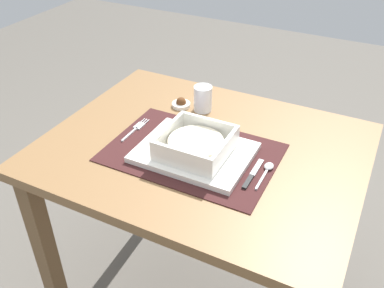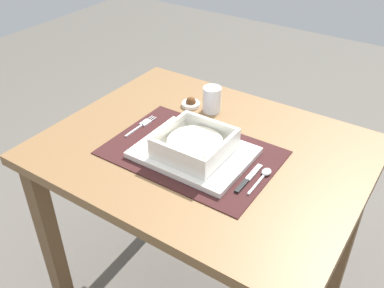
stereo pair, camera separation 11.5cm
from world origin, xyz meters
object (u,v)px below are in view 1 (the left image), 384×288
Objects in this scene: porridge_bowl at (196,145)px; spoon at (267,169)px; condiment_saucer at (181,104)px; dining_table at (202,176)px; fork at (137,128)px; drinking_glass at (203,100)px; butter_knife at (252,175)px.

porridge_bowl is 1.53× the size of spoon.
dining_table is at bearing -46.68° from condiment_saucer.
spoon reaches higher than dining_table.
fork is 1.64× the size of drinking_glass.
porridge_bowl is at bearing -53.96° from condiment_saucer.
porridge_bowl reaches higher than butter_knife.
condiment_saucer is (-0.33, 0.24, 0.00)m from butter_knife.
spoon reaches higher than butter_knife.
porridge_bowl is 2.15× the size of drinking_glass.
butter_knife is at bearing -22.60° from dining_table.
porridge_bowl is (0.01, -0.06, 0.15)m from dining_table.
fork is at bearing -122.70° from drinking_glass.
drinking_glass reaches higher than spoon.
drinking_glass is at bearing 8.34° from condiment_saucer.
porridge_bowl is 1.35× the size of butter_knife.
dining_table is 4.99× the size of porridge_bowl.
porridge_bowl reaches higher than condiment_saucer.
dining_table is 0.16m from porridge_bowl.
spoon is 1.41× the size of drinking_glass.
condiment_saucer is at bearing 73.90° from fork.
drinking_glass is (-0.26, 0.25, 0.03)m from butter_knife.
porridge_bowl reaches higher than spoon.
porridge_bowl is 2.97× the size of condiment_saucer.
condiment_saucer is (0.05, 0.18, 0.00)m from fork.
drinking_glass is (0.12, 0.19, 0.03)m from fork.
condiment_saucer is at bearing 126.04° from porridge_bowl.
condiment_saucer is (-0.07, -0.01, -0.03)m from drinking_glass.
butter_knife is 1.60× the size of drinking_glass.
condiment_saucer reaches higher than fork.
dining_table is 6.72× the size of butter_knife.
butter_knife is 0.41m from condiment_saucer.
dining_table is 7.63× the size of spoon.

